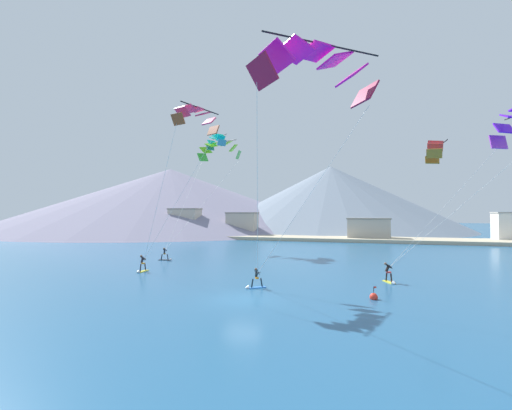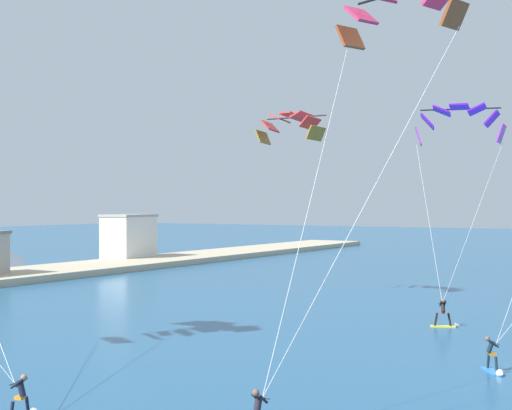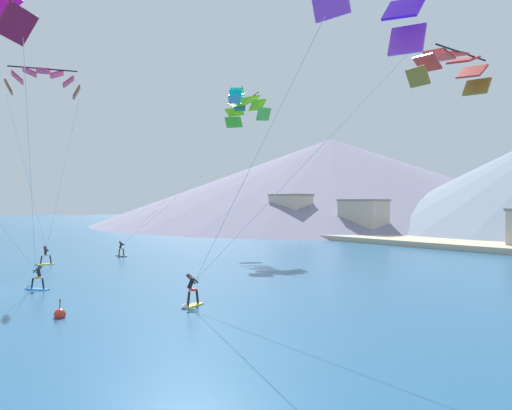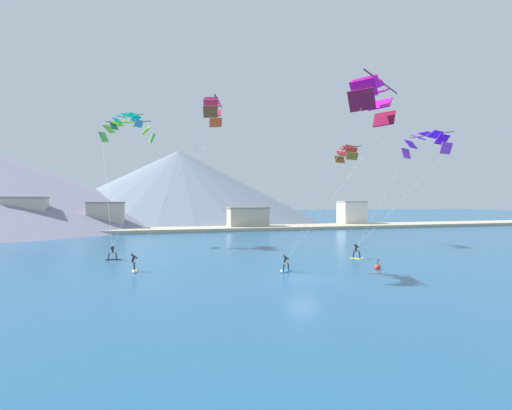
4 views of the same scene
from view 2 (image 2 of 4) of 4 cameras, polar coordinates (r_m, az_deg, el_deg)
name	(u,v)px [view 2 (image 2 of 4)]	position (r m, az deg, el deg)	size (l,w,h in m)	color
kitesurfer_near_trail	(25,406)	(26.35, -18.03, -15.03)	(1.78, 0.69, 1.69)	black
kitesurfer_mid_center	(494,363)	(33.34, 18.51, -11.89)	(1.62, 1.39, 1.64)	#337FDB
kitesurfer_far_left	(446,317)	(44.65, 14.97, -8.69)	(1.09, 1.75, 1.81)	yellow
parafoil_kite_near_lead	(398,8)	(28.28, 11.28, 15.23)	(8.07, 5.42, 14.25)	brown
parafoil_kite_far_left	(459,120)	(55.24, 15.94, 6.55)	(12.24, 6.61, 13.44)	purple
parafoil_kite_distant_low_drift	(290,124)	(55.89, 2.73, 6.49)	(2.48, 5.92, 2.36)	olive
shore_building_harbour_front	(129,238)	(92.77, -10.15, -2.64)	(6.19, 4.70, 6.15)	silver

